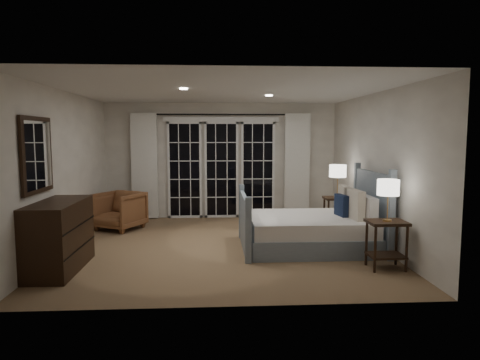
{
  "coord_description": "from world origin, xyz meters",
  "views": [
    {
      "loc": [
        -0.14,
        -6.86,
        1.81
      ],
      "look_at": [
        0.28,
        0.34,
        1.05
      ],
      "focal_mm": 32.0,
      "sensor_mm": 36.0,
      "label": 1
    }
  ],
  "objects": [
    {
      "name": "curtain_rod",
      "position": [
        0.0,
        2.4,
        2.25
      ],
      "size": [
        3.5,
        0.03,
        0.03
      ],
      "primitive_type": "cylinder",
      "rotation": [
        0.0,
        1.57,
        0.0
      ],
      "color": "black",
      "rests_on": "wall_back"
    },
    {
      "name": "mirror",
      "position": [
        -2.47,
        -1.12,
        1.55
      ],
      "size": [
        0.05,
        0.85,
        1.0
      ],
      "color": "black",
      "rests_on": "wall_left"
    },
    {
      "name": "downlight_a",
      "position": [
        0.8,
        0.6,
        2.49
      ],
      "size": [
        0.12,
        0.12,
        0.01
      ],
      "primitive_type": "cylinder",
      "color": "white",
      "rests_on": "ceiling"
    },
    {
      "name": "armchair",
      "position": [
        -1.98,
        1.37,
        0.36
      ],
      "size": [
        1.06,
        1.07,
        0.73
      ],
      "primitive_type": "imported",
      "rotation": [
        0.0,
        0.0,
        -0.5
      ],
      "color": "brown",
      "rests_on": "floor"
    },
    {
      "name": "downlight_b",
      "position": [
        -0.6,
        -0.4,
        2.49
      ],
      "size": [
        0.12,
        0.12,
        0.01
      ],
      "primitive_type": "cylinder",
      "color": "white",
      "rests_on": "ceiling"
    },
    {
      "name": "bed",
      "position": [
        1.42,
        -0.2,
        0.32
      ],
      "size": [
        2.12,
        1.51,
        1.23
      ],
      "color": "gray",
      "rests_on": "floor"
    },
    {
      "name": "wall_front",
      "position": [
        0.0,
        -2.5,
        1.25
      ],
      "size": [
        5.0,
        0.02,
        2.5
      ],
      "primitive_type": "cube",
      "color": "white",
      "rests_on": "floor"
    },
    {
      "name": "french_doors",
      "position": [
        0.0,
        2.46,
        1.09
      ],
      "size": [
        2.5,
        0.04,
        2.2
      ],
      "color": "black",
      "rests_on": "wall_back"
    },
    {
      "name": "ceiling",
      "position": [
        0.0,
        0.0,
        2.5
      ],
      "size": [
        5.0,
        5.0,
        0.0
      ],
      "primitive_type": "plane",
      "rotation": [
        3.14,
        0.0,
        0.0
      ],
      "color": "silver",
      "rests_on": "wall_back"
    },
    {
      "name": "nightstand_left",
      "position": [
        2.17,
        -1.32,
        0.43
      ],
      "size": [
        0.51,
        0.41,
        0.66
      ],
      "color": "black",
      "rests_on": "floor"
    },
    {
      "name": "wall_left",
      "position": [
        -2.5,
        0.0,
        1.25
      ],
      "size": [
        0.02,
        5.0,
        2.5
      ],
      "primitive_type": "cube",
      "color": "white",
      "rests_on": "floor"
    },
    {
      "name": "floor",
      "position": [
        0.0,
        0.0,
        0.0
      ],
      "size": [
        5.0,
        5.0,
        0.0
      ],
      "primitive_type": "plane",
      "color": "brown",
      "rests_on": "ground"
    },
    {
      "name": "nightstand_right",
      "position": [
        2.18,
        1.08,
        0.42
      ],
      "size": [
        0.49,
        0.39,
        0.63
      ],
      "color": "black",
      "rests_on": "floor"
    },
    {
      "name": "lamp_right",
      "position": [
        2.18,
        1.08,
        1.13
      ],
      "size": [
        0.32,
        0.32,
        0.62
      ],
      "color": "tan",
      "rests_on": "nightstand_right"
    },
    {
      "name": "wall_back",
      "position": [
        0.0,
        2.5,
        1.25
      ],
      "size": [
        5.0,
        0.02,
        2.5
      ],
      "primitive_type": "cube",
      "color": "white",
      "rests_on": "floor"
    },
    {
      "name": "curtain_right",
      "position": [
        1.65,
        2.38,
        1.15
      ],
      "size": [
        0.55,
        0.1,
        2.25
      ],
      "primitive_type": "cube",
      "color": "silver",
      "rests_on": "curtain_rod"
    },
    {
      "name": "dresser",
      "position": [
        -2.23,
        -1.12,
        0.47
      ],
      "size": [
        0.56,
        1.31,
        0.93
      ],
      "color": "black",
      "rests_on": "floor"
    },
    {
      "name": "wall_right",
      "position": [
        2.5,
        0.0,
        1.25
      ],
      "size": [
        0.02,
        5.0,
        2.5
      ],
      "primitive_type": "cube",
      "color": "white",
      "rests_on": "floor"
    },
    {
      "name": "curtain_left",
      "position": [
        -1.65,
        2.38,
        1.15
      ],
      "size": [
        0.55,
        0.1,
        2.25
      ],
      "primitive_type": "cube",
      "color": "silver",
      "rests_on": "curtain_rod"
    },
    {
      "name": "lamp_left",
      "position": [
        2.17,
        -1.32,
        1.11
      ],
      "size": [
        0.29,
        0.29,
        0.56
      ],
      "color": "tan",
      "rests_on": "nightstand_left"
    }
  ]
}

